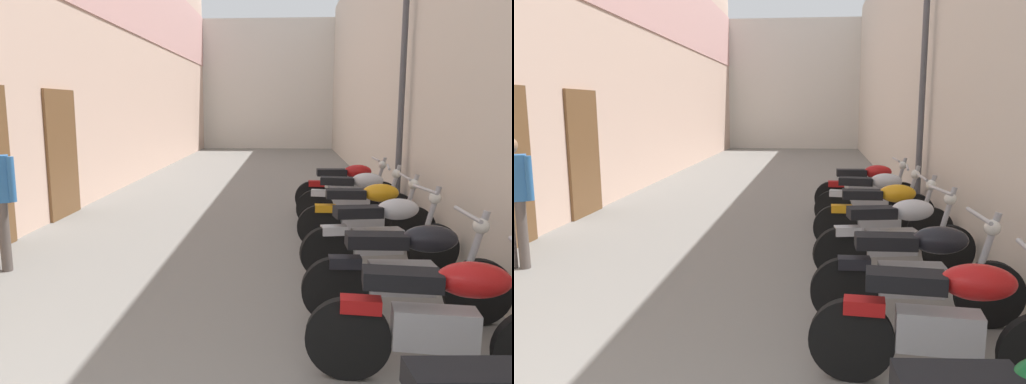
# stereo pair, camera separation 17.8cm
# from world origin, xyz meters

# --- Properties ---
(ground_plane) EXTENTS (38.39, 38.39, 0.00)m
(ground_plane) POSITION_xyz_m (0.00, 9.19, 0.00)
(ground_plane) COLOR slate
(building_left) EXTENTS (0.45, 22.39, 6.67)m
(building_left) POSITION_xyz_m (-3.16, 11.13, 3.36)
(building_left) COLOR beige
(building_left) RESTS_ON ground
(building_right) EXTENTS (0.45, 22.39, 6.20)m
(building_right) POSITION_xyz_m (3.17, 11.19, 3.10)
(building_right) COLOR beige
(building_right) RESTS_ON ground
(building_far_end) EXTENTS (8.94, 2.00, 5.82)m
(building_far_end) POSITION_xyz_m (0.00, 23.39, 2.91)
(building_far_end) COLOR beige
(building_far_end) RESTS_ON ground
(motorcycle_second) EXTENTS (1.85, 0.58, 1.04)m
(motorcycle_second) POSITION_xyz_m (2.03, 2.71, 0.50)
(motorcycle_second) COLOR black
(motorcycle_second) RESTS_ON ground
(motorcycle_third) EXTENTS (1.85, 0.58, 1.04)m
(motorcycle_third) POSITION_xyz_m (2.03, 3.72, 0.50)
(motorcycle_third) COLOR black
(motorcycle_third) RESTS_ON ground
(motorcycle_fourth) EXTENTS (1.83, 0.58, 1.04)m
(motorcycle_fourth) POSITION_xyz_m (2.03, 4.95, 0.50)
(motorcycle_fourth) COLOR black
(motorcycle_fourth) RESTS_ON ground
(motorcycle_fifth) EXTENTS (1.85, 0.58, 1.04)m
(motorcycle_fifth) POSITION_xyz_m (2.03, 6.05, 0.50)
(motorcycle_fifth) COLOR black
(motorcycle_fifth) RESTS_ON ground
(motorcycle_sixth) EXTENTS (1.84, 0.58, 1.04)m
(motorcycle_sixth) POSITION_xyz_m (2.03, 7.17, 0.50)
(motorcycle_sixth) COLOR black
(motorcycle_sixth) RESTS_ON ground
(motorcycle_seventh) EXTENTS (1.85, 0.58, 1.04)m
(motorcycle_seventh) POSITION_xyz_m (2.03, 8.24, 0.50)
(motorcycle_seventh) COLOR black
(motorcycle_seventh) RESTS_ON ground
(street_lamp) EXTENTS (0.79, 0.18, 4.37)m
(street_lamp) POSITION_xyz_m (2.73, 7.88, 2.58)
(street_lamp) COLOR #47474C
(street_lamp) RESTS_ON ground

